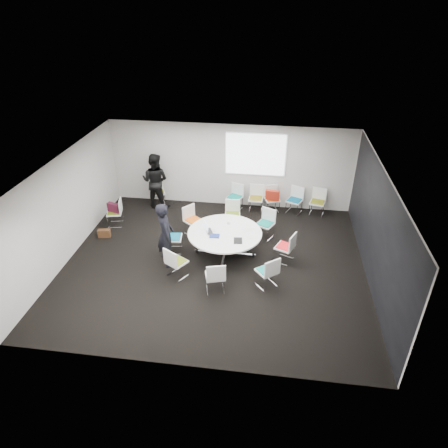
# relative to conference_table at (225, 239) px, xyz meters

# --- Properties ---
(room_shell) EXTENTS (8.08, 7.08, 2.88)m
(room_shell) POSITION_rel_conference_table_xyz_m (-0.12, -0.42, 0.88)
(room_shell) COLOR black
(room_shell) RESTS_ON ground
(conference_table) EXTENTS (2.02, 2.02, 0.73)m
(conference_table) POSITION_rel_conference_table_xyz_m (0.00, 0.00, 0.00)
(conference_table) COLOR silver
(conference_table) RESTS_ON ground
(projection_screen) EXTENTS (1.90, 0.03, 1.35)m
(projection_screen) POSITION_rel_conference_table_xyz_m (0.58, 3.04, 1.33)
(projection_screen) COLOR white
(projection_screen) RESTS_ON room_shell
(chair_ring_a) EXTENTS (0.59, 0.60, 0.88)m
(chair_ring_a) POSITION_rel_conference_table_xyz_m (1.65, -0.08, -0.24)
(chair_ring_a) COLOR silver
(chair_ring_a) RESTS_ON ground
(chair_ring_b) EXTENTS (0.61, 0.61, 0.88)m
(chair_ring_b) POSITION_rel_conference_table_xyz_m (1.06, 1.09, -0.24)
(chair_ring_b) COLOR silver
(chair_ring_b) RESTS_ON ground
(chair_ring_c) EXTENTS (0.51, 0.50, 0.88)m
(chair_ring_c) POSITION_rel_conference_table_xyz_m (0.04, 1.49, -0.24)
(chair_ring_c) COLOR silver
(chair_ring_c) RESTS_ON ground
(chair_ring_d) EXTENTS (0.64, 0.64, 0.88)m
(chair_ring_d) POSITION_rel_conference_table_xyz_m (-1.10, 1.00, -0.24)
(chair_ring_d) COLOR silver
(chair_ring_d) RESTS_ON ground
(chair_ring_e) EXTENTS (0.50, 0.51, 0.88)m
(chair_ring_e) POSITION_rel_conference_table_xyz_m (-1.45, -0.02, -0.24)
(chair_ring_e) COLOR silver
(chair_ring_e) RESTS_ON ground
(chair_ring_f) EXTENTS (0.63, 0.62, 0.88)m
(chair_ring_f) POSITION_rel_conference_table_xyz_m (-1.09, -1.14, -0.24)
(chair_ring_f) COLOR silver
(chair_ring_f) RESTS_ON ground
(chair_ring_g) EXTENTS (0.56, 0.56, 0.88)m
(chair_ring_g) POSITION_rel_conference_table_xyz_m (-0.02, -1.58, -0.24)
(chair_ring_g) COLOR silver
(chair_ring_g) RESTS_ON ground
(chair_ring_h) EXTENTS (0.64, 0.64, 0.88)m
(chair_ring_h) POSITION_rel_conference_table_xyz_m (1.22, -1.22, -0.24)
(chair_ring_h) COLOR silver
(chair_ring_h) RESTS_ON ground
(chair_back_a) EXTENTS (0.60, 0.59, 0.88)m
(chair_back_a) POSITION_rel_conference_table_xyz_m (-0.03, 2.71, -0.24)
(chair_back_a) COLOR silver
(chair_back_a) RESTS_ON ground
(chair_back_b) EXTENTS (0.48, 0.47, 0.88)m
(chair_back_b) POSITION_rel_conference_table_xyz_m (0.67, 2.70, -0.24)
(chair_back_b) COLOR silver
(chair_back_b) RESTS_ON ground
(chair_back_c) EXTENTS (0.58, 0.57, 0.88)m
(chair_back_c) POSITION_rel_conference_table_xyz_m (1.20, 2.74, -0.24)
(chair_back_c) COLOR silver
(chair_back_c) RESTS_ON ground
(chair_back_d) EXTENTS (0.60, 0.60, 0.88)m
(chair_back_d) POSITION_rel_conference_table_xyz_m (1.94, 2.74, -0.24)
(chair_back_d) COLOR silver
(chair_back_d) RESTS_ON ground
(chair_back_e) EXTENTS (0.56, 0.55, 0.88)m
(chair_back_e) POSITION_rel_conference_table_xyz_m (2.68, 2.71, -0.24)
(chair_back_e) COLOR silver
(chair_back_e) RESTS_ON ground
(chair_spare_left) EXTENTS (0.54, 0.55, 0.88)m
(chair_spare_left) POSITION_rel_conference_table_xyz_m (-3.60, 1.16, -0.24)
(chair_spare_left) COLOR silver
(chair_spare_left) RESTS_ON ground
(chair_person_back) EXTENTS (0.60, 0.60, 0.88)m
(chair_person_back) POSITION_rel_conference_table_xyz_m (-2.68, 2.74, -0.24)
(chair_person_back) COLOR silver
(chair_person_back) RESTS_ON ground
(person_main) EXTENTS (0.65, 0.77, 1.80)m
(person_main) POSITION_rel_conference_table_xyz_m (-1.48, -0.61, 0.39)
(person_main) COLOR black
(person_main) RESTS_ON ground
(person_back) EXTENTS (1.01, 0.84, 1.89)m
(person_back) POSITION_rel_conference_table_xyz_m (-2.68, 2.57, 0.43)
(person_back) COLOR black
(person_back) RESTS_ON ground
(laptop) EXTENTS (0.35, 0.42, 0.03)m
(laptop) POSITION_rel_conference_table_xyz_m (-0.37, -0.03, 0.23)
(laptop) COLOR #333338
(laptop) RESTS_ON conference_table
(laptop_lid) EXTENTS (0.16, 0.27, 0.22)m
(laptop_lid) POSITION_rel_conference_table_xyz_m (-0.51, -0.00, 0.34)
(laptop_lid) COLOR silver
(laptop_lid) RESTS_ON conference_table
(notebook_black) EXTENTS (0.25, 0.32, 0.02)m
(notebook_black) POSITION_rel_conference_table_xyz_m (0.40, -0.39, 0.22)
(notebook_black) COLOR black
(notebook_black) RESTS_ON conference_table
(tablet_folio) EXTENTS (0.27, 0.21, 0.03)m
(tablet_folio) POSITION_rel_conference_table_xyz_m (-0.24, -0.24, 0.23)
(tablet_folio) COLOR navy
(tablet_folio) RESTS_ON conference_table
(papers_right) EXTENTS (0.37, 0.34, 0.00)m
(papers_right) POSITION_rel_conference_table_xyz_m (0.59, 0.22, 0.22)
(papers_right) COLOR silver
(papers_right) RESTS_ON conference_table
(papers_front) EXTENTS (0.32, 0.24, 0.00)m
(papers_front) POSITION_rel_conference_table_xyz_m (0.78, -0.09, 0.22)
(papers_front) COLOR white
(papers_front) RESTS_ON conference_table
(cup) EXTENTS (0.08, 0.08, 0.09)m
(cup) POSITION_rel_conference_table_xyz_m (0.04, 0.44, 0.26)
(cup) COLOR white
(cup) RESTS_ON conference_table
(phone) EXTENTS (0.15, 0.11, 0.01)m
(phone) POSITION_rel_conference_table_xyz_m (0.44, -0.44, 0.22)
(phone) COLOR black
(phone) RESTS_ON conference_table
(maroon_bag) EXTENTS (0.42, 0.25, 0.28)m
(maroon_bag) POSITION_rel_conference_table_xyz_m (-3.61, 1.15, 0.10)
(maroon_bag) COLOR #491327
(maroon_bag) RESTS_ON chair_spare_left
(brown_bag) EXTENTS (0.38, 0.22, 0.24)m
(brown_bag) POSITION_rel_conference_table_xyz_m (-3.70, 0.43, -0.40)
(brown_bag) COLOR #492B17
(brown_bag) RESTS_ON ground
(red_jacket) EXTENTS (0.46, 0.23, 0.36)m
(red_jacket) POSITION_rel_conference_table_xyz_m (1.21, 2.52, 0.18)
(red_jacket) COLOR #A82414
(red_jacket) RESTS_ON chair_back_c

